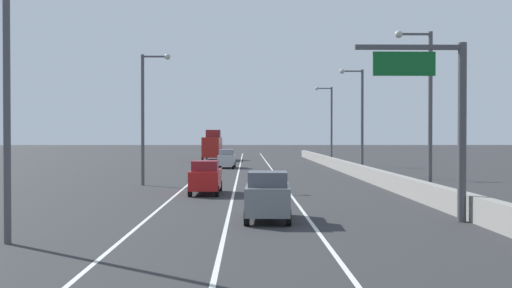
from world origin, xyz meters
The scene contains 15 objects.
ground_plane centered at (0.00, 64.00, 0.00)m, with size 320.00×320.00×0.00m, color #2D2D30.
lane_stripe_left centered at (-5.50, 55.00, 0.00)m, with size 0.16×130.00×0.00m, color silver.
lane_stripe_center centered at (-2.00, 55.00, 0.00)m, with size 0.16×130.00×0.00m, color silver.
lane_stripe_right centered at (1.50, 55.00, 0.00)m, with size 0.16×130.00×0.00m, color silver.
jersey_barrier_right centered at (8.43, 40.00, 0.55)m, with size 0.60×120.00×1.10m, color gray.
overhead_sign_gantry centered at (7.09, 22.72, 4.73)m, with size 4.68×0.36×7.50m.
lamp_post_right_second centered at (8.92, 31.58, 5.51)m, with size 2.14×0.44×9.55m.
lamp_post_right_third centered at (8.83, 51.27, 5.51)m, with size 2.14×0.44×9.55m.
lamp_post_right_fourth centered at (8.86, 70.96, 5.51)m, with size 2.14×0.44×9.55m.
lamp_post_left_near centered at (-8.91, 17.88, 5.51)m, with size 2.14×0.44×9.55m.
lamp_post_left_mid centered at (-8.44, 41.51, 5.51)m, with size 2.14×0.44×9.55m.
car_gray_0 centered at (-0.28, 23.25, 1.04)m, with size 2.04×4.11×2.10m.
car_red_1 centered at (-3.71, 34.96, 1.03)m, with size 1.85×4.49×2.07m.
car_silver_2 centered at (-3.41, 64.74, 1.02)m, with size 1.93×4.10×2.06m.
box_truck centered at (-6.20, 86.13, 2.04)m, with size 2.57×8.89×4.44m.
Camera 1 is at (-1.17, -2.44, 3.63)m, focal length 42.52 mm.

